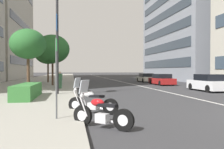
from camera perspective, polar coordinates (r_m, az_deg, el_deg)
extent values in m
cube|color=gray|center=(37.04, -17.02, -1.70)|extent=(160.00, 9.91, 0.15)
cube|color=silver|center=(42.47, 0.63, -1.42)|extent=(110.00, 0.16, 0.01)
cylinder|color=black|center=(7.63, -7.30, -10.07)|extent=(0.50, 0.59, 0.66)
cylinder|color=silver|center=(7.63, -7.30, -10.07)|extent=(0.31, 0.34, 0.33)
cylinder|color=black|center=(6.90, 2.89, -11.25)|extent=(0.50, 0.59, 0.66)
cylinder|color=silver|center=(6.90, 2.89, -11.25)|extent=(0.31, 0.34, 0.33)
cube|color=silver|center=(7.24, -2.47, -10.80)|extent=(0.44, 0.46, 0.28)
cube|color=black|center=(7.08, -1.21, -7.65)|extent=(0.57, 0.64, 0.10)
ellipsoid|color=#AD1116|center=(7.25, -3.64, -6.97)|extent=(0.47, 0.51, 0.24)
cylinder|color=silver|center=(7.48, -7.11, -7.92)|extent=(0.23, 0.28, 0.64)
cylinder|color=silver|center=(7.59, -6.50, -7.78)|extent=(0.23, 0.28, 0.64)
cylinder|color=silver|center=(7.43, -6.30, -4.44)|extent=(0.49, 0.40, 0.04)
sphere|color=silver|center=(7.55, -7.43, -5.28)|extent=(0.14, 0.14, 0.14)
cube|color=#B2BCC6|center=(7.48, -6.94, -3.03)|extent=(0.42, 0.37, 0.44)
cylinder|color=silver|center=(7.25, 0.05, -11.72)|extent=(0.49, 0.59, 0.16)
cylinder|color=black|center=(10.04, -8.98, -7.41)|extent=(0.43, 0.63, 0.66)
cylinder|color=silver|center=(10.04, -8.98, -7.41)|extent=(0.28, 0.35, 0.33)
cylinder|color=black|center=(9.39, -0.39, -7.99)|extent=(0.43, 0.63, 0.66)
cylinder|color=silver|center=(9.39, -0.39, -7.99)|extent=(0.28, 0.35, 0.33)
cube|color=silver|center=(9.69, -4.83, -7.81)|extent=(0.41, 0.46, 0.28)
cube|color=black|center=(9.57, -3.85, -5.41)|extent=(0.51, 0.66, 0.10)
ellipsoid|color=#B2B2B7|center=(9.70, -5.75, -4.96)|extent=(0.44, 0.52, 0.24)
cylinder|color=silver|center=(9.90, -8.78, -5.74)|extent=(0.20, 0.30, 0.64)
cylinder|color=silver|center=(10.03, -8.39, -5.66)|extent=(0.20, 0.30, 0.64)
cylinder|color=silver|center=(9.89, -8.18, -3.11)|extent=(0.54, 0.33, 0.04)
sphere|color=silver|center=(9.98, -9.09, -3.77)|extent=(0.14, 0.14, 0.14)
cube|color=#B2BCC6|center=(9.92, -8.69, -2.06)|extent=(0.44, 0.32, 0.44)
cylinder|color=silver|center=(9.73, -2.97, -8.46)|extent=(0.42, 0.64, 0.16)
cube|color=silver|center=(21.76, 22.70, -2.39)|extent=(4.13, 1.80, 0.78)
cube|color=black|center=(21.58, 22.98, -0.66)|extent=(2.24, 1.65, 0.55)
cylinder|color=black|center=(22.52, 19.09, -2.84)|extent=(0.62, 0.22, 0.62)
cylinder|color=black|center=(23.35, 22.55, -2.72)|extent=(0.62, 0.22, 0.62)
cylinder|color=black|center=(20.19, 22.87, -3.30)|extent=(0.62, 0.22, 0.62)
cube|color=maroon|center=(29.34, 12.24, -1.56)|extent=(4.55, 1.94, 0.69)
cube|color=black|center=(29.24, 12.32, -0.37)|extent=(2.34, 1.74, 0.53)
cylinder|color=black|center=(30.41, 9.68, -1.81)|extent=(0.63, 0.24, 0.62)
cylinder|color=black|center=(31.05, 12.54, -1.76)|extent=(0.63, 0.24, 0.62)
cylinder|color=black|center=(27.66, 11.91, -2.10)|extent=(0.63, 0.24, 0.62)
cylinder|color=black|center=(28.36, 14.99, -2.03)|extent=(0.63, 0.24, 0.62)
cube|color=beige|center=(36.76, 8.39, -1.05)|extent=(4.45, 1.90, 0.67)
cube|color=black|center=(36.54, 8.49, -0.12)|extent=(2.28, 1.74, 0.52)
cylinder|color=black|center=(37.92, 6.47, -1.25)|extent=(0.62, 0.22, 0.62)
cylinder|color=black|center=(38.43, 8.93, -1.23)|extent=(0.62, 0.22, 0.62)
cylinder|color=black|center=(35.11, 7.79, -1.43)|extent=(0.62, 0.22, 0.62)
cylinder|color=black|center=(35.66, 10.43, -1.40)|extent=(0.62, 0.22, 0.62)
cylinder|color=#47494C|center=(8.03, -13.68, -0.92)|extent=(0.06, 0.06, 2.76)
cube|color=#1E8C33|center=(8.07, -13.61, 7.12)|extent=(0.32, 0.02, 0.40)
cylinder|color=#232326|center=(16.81, -13.48, 10.25)|extent=(0.18, 0.18, 8.71)
cube|color=#194C99|center=(16.57, -13.57, 12.47)|extent=(0.56, 0.03, 1.10)
cube|color=#194C99|center=(17.26, -13.41, 12.01)|extent=(0.56, 0.03, 1.10)
cube|color=#337033|center=(14.87, -20.29, -3.81)|extent=(4.60, 1.10, 0.83)
cylinder|color=#473323|center=(18.30, -20.13, -0.07)|extent=(0.22, 0.22, 2.64)
ellipsoid|color=#265B28|center=(18.40, -20.17, 7.15)|extent=(2.65, 2.65, 2.25)
cylinder|color=#473323|center=(26.48, -14.58, 0.25)|extent=(0.22, 0.22, 2.63)
ellipsoid|color=#265B28|center=(26.59, -14.61, 6.15)|extent=(3.78, 3.78, 3.21)
cylinder|color=#473323|center=(32.95, -15.63, 0.48)|extent=(0.22, 0.22, 2.73)
ellipsoid|color=#2D6B2D|center=(33.05, -15.65, 5.29)|extent=(3.74, 3.74, 3.18)
cube|color=#3F724C|center=(21.60, -12.86, -2.33)|extent=(0.33, 0.38, 0.80)
cube|color=#3F724C|center=(21.58, -12.87, -0.54)|extent=(0.37, 0.46, 0.55)
sphere|color=beige|center=(21.57, -12.87, 0.47)|extent=(0.22, 0.22, 0.22)
cube|color=#2D3842|center=(45.11, 12.41, 2.64)|extent=(21.48, 0.08, 1.50)
cube|color=#2D3842|center=(45.30, 12.42, 6.47)|extent=(21.48, 0.08, 1.50)
cube|color=#2D3842|center=(45.69, 12.44, 10.25)|extent=(21.48, 0.08, 1.50)
cube|color=#2D3842|center=(46.27, 12.45, 13.95)|extent=(21.48, 0.08, 1.50)
cube|color=#2D3842|center=(47.04, 12.47, 17.55)|extent=(21.48, 0.08, 1.50)
cube|color=#232D3D|center=(54.45, -21.05, 2.98)|extent=(22.88, 0.08, 1.50)
cube|color=#232D3D|center=(55.32, -21.11, 11.33)|extent=(22.88, 0.08, 1.50)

